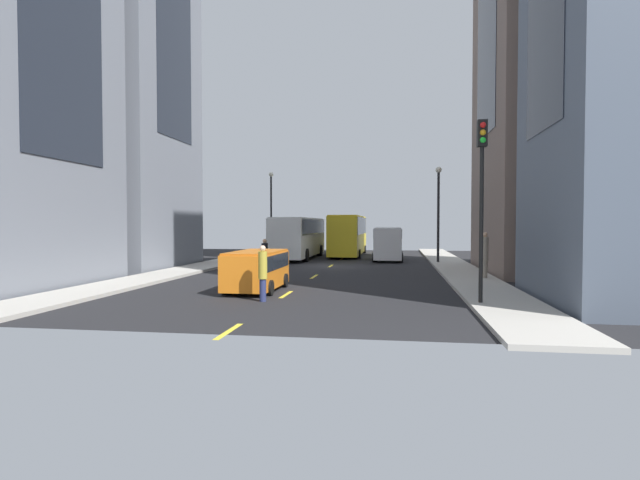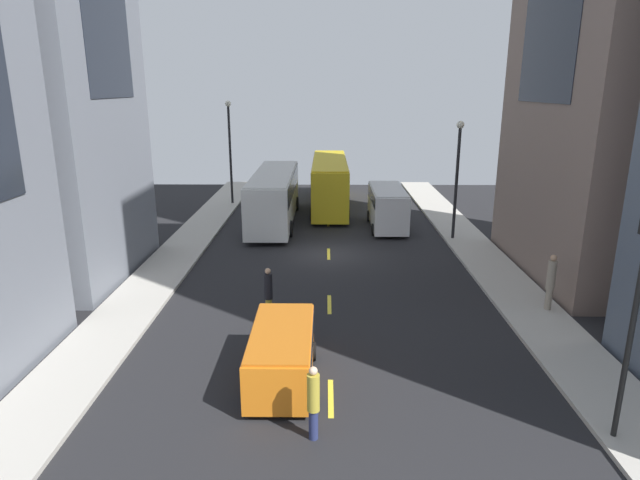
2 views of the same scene
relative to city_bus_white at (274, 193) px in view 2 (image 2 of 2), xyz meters
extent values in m
plane|color=black|center=(3.57, -7.07, -2.01)|extent=(42.79, 42.79, 0.00)
cube|color=#B2ADA3|center=(-4.54, -7.07, -1.93)|extent=(2.55, 44.00, 0.15)
cube|color=#B2ADA3|center=(11.69, -7.07, -1.93)|extent=(2.55, 44.00, 0.15)
cube|color=yellow|center=(3.57, -21.07, -2.00)|extent=(0.16, 2.00, 0.01)
cube|color=yellow|center=(3.57, -14.07, -2.00)|extent=(0.16, 2.00, 0.01)
cube|color=yellow|center=(3.57, -7.07, -2.00)|extent=(0.16, 2.00, 0.01)
cube|color=yellow|center=(3.57, -0.07, -2.00)|extent=(0.16, 2.00, 0.01)
cube|color=yellow|center=(3.57, 6.93, -2.00)|extent=(0.16, 2.00, 0.01)
cube|color=yellow|center=(3.57, 13.93, -2.00)|extent=(0.16, 2.00, 0.01)
cube|color=silver|center=(0.00, 0.00, -0.23)|extent=(2.55, 11.69, 3.00)
cube|color=black|center=(0.00, 0.00, 0.62)|extent=(2.60, 10.75, 1.20)
cube|color=beige|center=(0.00, 0.00, 1.31)|extent=(2.45, 11.22, 0.08)
cylinder|color=black|center=(-1.17, 3.62, -1.51)|extent=(0.46, 1.00, 1.00)
cylinder|color=black|center=(1.17, 3.62, -1.51)|extent=(0.46, 1.00, 1.00)
cylinder|color=black|center=(-1.17, -3.62, -1.51)|extent=(0.46, 1.00, 1.00)
cylinder|color=black|center=(1.17, -3.62, -1.51)|extent=(0.46, 1.00, 1.00)
cube|color=yellow|center=(3.69, 4.66, -0.15)|extent=(2.45, 12.07, 3.30)
cube|color=black|center=(3.69, 4.66, 0.71)|extent=(2.50, 11.11, 1.48)
cube|color=gold|center=(3.69, 4.66, 1.54)|extent=(2.35, 11.59, 0.08)
cylinder|color=black|center=(2.56, 8.40, -1.63)|extent=(0.44, 0.76, 0.76)
cylinder|color=black|center=(4.82, 8.40, -1.63)|extent=(0.44, 0.76, 0.76)
cylinder|color=black|center=(2.56, 0.92, -1.63)|extent=(0.44, 0.76, 0.76)
cylinder|color=black|center=(4.82, 0.92, -1.63)|extent=(0.44, 0.76, 0.76)
cube|color=white|center=(7.34, -1.37, -0.66)|extent=(2.05, 5.76, 2.30)
cube|color=black|center=(7.34, -1.37, 0.10)|extent=(2.09, 5.30, 0.69)
cube|color=silver|center=(7.34, -1.37, 0.53)|extent=(1.97, 5.53, 0.08)
cylinder|color=black|center=(6.40, 0.41, -1.65)|extent=(0.37, 0.72, 0.72)
cylinder|color=black|center=(8.28, 0.41, -1.65)|extent=(0.37, 0.72, 0.72)
cylinder|color=black|center=(6.40, -3.16, -1.65)|extent=(0.37, 0.72, 0.72)
cylinder|color=black|center=(8.28, -3.16, -1.65)|extent=(0.37, 0.72, 0.72)
cube|color=orange|center=(2.08, -20.11, -1.11)|extent=(1.86, 4.34, 1.45)
cube|color=black|center=(2.08, -20.11, -0.74)|extent=(1.89, 3.99, 0.61)
cube|color=#BE6115|center=(2.08, -20.11, -0.35)|extent=(1.78, 4.16, 0.08)
cylinder|color=black|center=(1.23, -18.76, -1.70)|extent=(0.33, 0.62, 0.62)
cylinder|color=black|center=(2.94, -18.76, -1.70)|extent=(0.33, 0.62, 0.62)
cylinder|color=black|center=(1.23, -21.45, -1.70)|extent=(0.33, 0.62, 0.62)
cylinder|color=black|center=(2.94, -21.45, -1.70)|extent=(0.33, 0.62, 0.62)
cylinder|color=gray|center=(12.34, -14.78, -1.44)|extent=(0.26, 0.26, 0.84)
cylinder|color=gray|center=(12.34, -14.78, -0.42)|extent=(0.34, 0.34, 1.20)
sphere|color=tan|center=(12.34, -14.78, 0.30)|extent=(0.24, 0.24, 0.24)
cylinder|color=gold|center=(1.20, -15.48, -1.59)|extent=(0.25, 0.25, 0.83)
cylinder|color=black|center=(1.20, -15.48, -0.67)|extent=(0.33, 0.33, 1.02)
sphere|color=tan|center=(1.20, -15.48, -0.04)|extent=(0.22, 0.22, 0.22)
cylinder|color=navy|center=(3.11, -22.94, -1.59)|extent=(0.24, 0.24, 0.83)
cylinder|color=gold|center=(3.11, -22.94, -0.67)|extent=(0.33, 0.33, 1.01)
sphere|color=beige|center=(3.11, -22.94, -0.06)|extent=(0.22, 0.22, 0.22)
cylinder|color=black|center=(10.82, -22.93, 0.80)|extent=(0.14, 0.14, 5.33)
cylinder|color=black|center=(10.92, -4.23, 1.33)|extent=(0.18, 0.18, 6.37)
sphere|color=silver|center=(10.92, -4.23, 4.69)|extent=(0.44, 0.44, 0.44)
cylinder|color=black|center=(-3.77, 5.54, 1.75)|extent=(0.18, 0.18, 7.22)
sphere|color=silver|center=(-3.77, 5.54, 5.54)|extent=(0.44, 0.44, 0.44)
camera|label=1|loc=(7.92, -40.67, 0.82)|focal=28.09mm
camera|label=2|loc=(3.41, -34.89, 6.76)|focal=30.20mm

